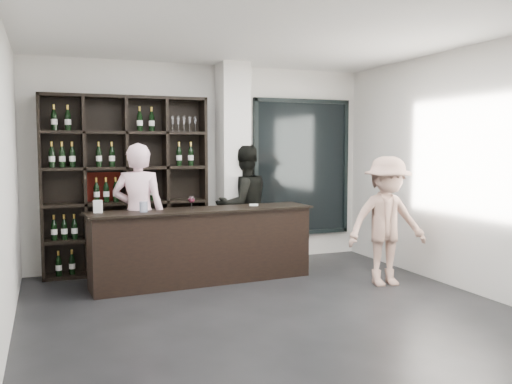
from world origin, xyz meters
name	(u,v)px	position (x,y,z in m)	size (l,w,h in m)	color
floor	(279,318)	(0.00, 0.00, -0.01)	(5.00, 5.50, 0.01)	black
wine_shelf	(126,185)	(-1.15, 2.57, 1.20)	(2.20, 0.35, 2.40)	black
structural_column	(233,166)	(0.35, 2.47, 1.45)	(0.40, 0.40, 2.90)	silver
glass_panel	(302,167)	(1.55, 2.69, 1.40)	(1.60, 0.08, 2.10)	black
tasting_counter	(203,245)	(-0.33, 1.67, 0.47)	(2.87, 0.60, 0.94)	black
taster_pink	(139,214)	(-1.10, 1.85, 0.88)	(0.64, 0.42, 1.77)	#F5C4D1
taster_black	(243,206)	(0.45, 2.35, 0.88)	(0.85, 0.66, 1.75)	black
customer	(387,221)	(1.76, 0.72, 0.80)	(1.04, 0.60, 1.60)	tan
wine_glass	(191,202)	(-0.47, 1.69, 1.03)	(0.08, 0.08, 0.19)	white
spit_cup	(144,207)	(-1.08, 1.59, 1.01)	(0.10, 0.10, 0.13)	silver
napkin_stack	(254,205)	(0.40, 1.78, 0.95)	(0.11, 0.11, 0.02)	white
card_stand	(98,207)	(-1.60, 1.71, 1.02)	(0.10, 0.05, 0.15)	white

